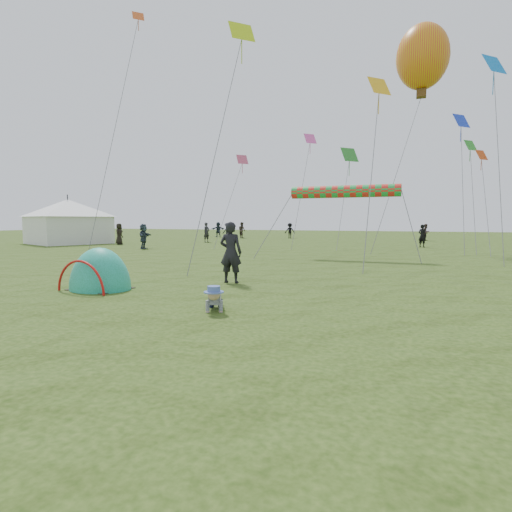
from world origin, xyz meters
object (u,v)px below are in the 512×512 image
(standing_adult, at_px, (231,252))
(event_marquee, at_px, (68,220))
(crawling_toddler, at_px, (215,297))
(popup_tent, at_px, (101,289))
(balloon_kite, at_px, (422,61))

(standing_adult, relative_size, event_marquee, 0.33)
(crawling_toddler, distance_m, event_marquee, 29.75)
(event_marquee, bearing_deg, standing_adult, -11.95)
(popup_tent, distance_m, balloon_kite, 25.12)
(standing_adult, relative_size, balloon_kite, 0.42)
(popup_tent, bearing_deg, balloon_kite, 72.31)
(popup_tent, height_order, standing_adult, standing_adult)
(crawling_toddler, height_order, popup_tent, popup_tent)
(popup_tent, height_order, event_marquee, event_marquee)
(balloon_kite, bearing_deg, crawling_toddler, -101.34)
(popup_tent, height_order, balloon_kite, balloon_kite)
(standing_adult, bearing_deg, popup_tent, 31.92)
(crawling_toddler, bearing_deg, popup_tent, 140.59)
(balloon_kite, bearing_deg, standing_adult, -107.64)
(event_marquee, bearing_deg, popup_tent, -20.28)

